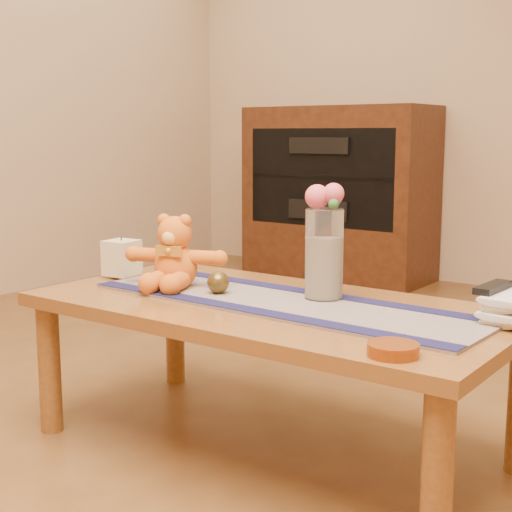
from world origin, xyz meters
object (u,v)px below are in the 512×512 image
Objects in this scene: glass_vase at (324,254)px; amber_dish at (393,350)px; bronze_ball at (218,282)px; book_bottom at (493,314)px; tv_remote at (493,287)px; pillar_candle at (122,258)px; teddy_bear at (176,252)px.

glass_vase is 0.56m from amber_dish.
bronze_ball is 0.30× the size of book_bottom.
glass_vase reaches higher than tv_remote.
bronze_ball reaches higher than amber_dish.
bronze_ball is at bearing -4.46° from pillar_candle.
book_bottom is 1.39× the size of tv_remote.
book_bottom is at bearing 81.99° from amber_dish.
glass_vase is 0.49m from book_bottom.
tv_remote is at bearing 9.20° from glass_vase.
pillar_candle is 0.45m from bronze_ball.
tv_remote is (0.76, 0.21, 0.04)m from bronze_ball.
tv_remote is (0.93, 0.19, -0.03)m from teddy_bear.
glass_vase is 1.17× the size of book_bottom.
glass_vase is at bearing -169.40° from book_bottom.
bronze_ball is 0.42× the size of tv_remote.
bronze_ball is 0.73m from amber_dish.
amber_dish is (1.14, -0.28, -0.05)m from pillar_candle.
pillar_candle is (-0.27, 0.02, -0.05)m from teddy_bear.
tv_remote is at bearing 81.89° from amber_dish.
glass_vase is at bearing -167.58° from tv_remote.
teddy_bear is 0.96m from tv_remote.
pillar_candle is at bearing -172.64° from glass_vase.
teddy_bear is at bearing -165.74° from glass_vase.
teddy_bear reaches higher than pillar_candle.
teddy_bear is 1.41× the size of book_bottom.
pillar_candle is at bearing -168.70° from tv_remote.
teddy_bear is 2.66× the size of pillar_candle.
teddy_bear is 0.91m from amber_dish.
bronze_ball is (-0.29, -0.13, -0.10)m from glass_vase.
tv_remote is at bearing 15.21° from bronze_ball.
amber_dish is (-0.06, -0.45, -0.07)m from tv_remote.
amber_dish is at bearing -42.97° from glass_vase.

